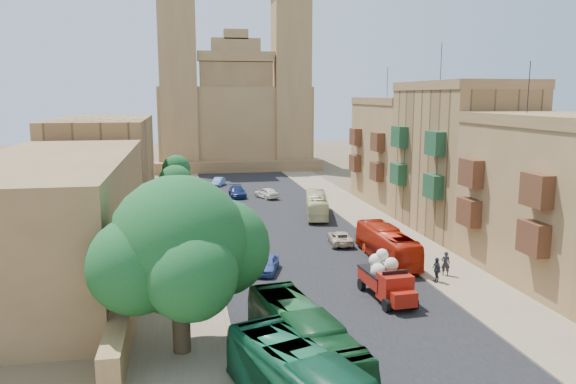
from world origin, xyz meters
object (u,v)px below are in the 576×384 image
object	(u,v)px
car_white_a	(248,229)
olive_pickup	(379,238)
bus_cream_east	(317,205)
car_white_b	(266,193)
car_cream	(340,238)
street_tree_d	(176,169)
bus_red_east	(387,245)
car_dkblue	(237,192)
car_blue_a	(267,264)
car_blue_b	(218,182)
ficus_tree	(180,249)
pedestrian_a	(446,263)
church	(233,113)
street_tree_a	(172,241)
pedestrian_c	(437,270)
bus_green_north	(304,341)
red_truck	(387,279)
street_tree_c	(175,182)
street_tree_b	(174,207)

from	to	relation	value
car_white_a	olive_pickup	bearing A→B (deg)	-43.94
bus_cream_east	car_white_b	xyz separation A→B (m)	(-3.59, 11.49, -0.53)
car_cream	street_tree_d	bearing A→B (deg)	-54.57
bus_red_east	car_dkblue	xyz separation A→B (m)	(-8.56, 29.52, -0.59)
car_blue_a	car_white_b	world-z (taller)	car_white_b
car_blue_b	bus_red_east	bearing A→B (deg)	-57.31
car_blue_a	ficus_tree	bearing A→B (deg)	-98.62
car_blue_a	bus_cream_east	bearing A→B (deg)	84.13
pedestrian_a	car_blue_b	bearing A→B (deg)	-56.63
church	car_white_a	distance (m)	53.01
street_tree_a	church	bearing A→B (deg)	81.46
car_white_b	street_tree_a	bearing A→B (deg)	48.85
church	pedestrian_c	size ratio (longest dim) A/B	21.03
car_cream	car_white_b	xyz separation A→B (m)	(-2.95, 22.71, 0.11)
bus_cream_east	car_dkblue	bearing A→B (deg)	-50.07
street_tree_a	bus_green_north	distance (m)	12.71
bus_cream_east	car_white_b	size ratio (longest dim) A/B	2.20
car_blue_a	car_white_a	bearing A→B (deg)	108.80
red_truck	car_cream	world-z (taller)	red_truck
red_truck	bus_red_east	bearing A→B (deg)	69.39
street_tree_a	bus_cream_east	size ratio (longest dim) A/B	0.62
street_tree_c	bus_red_east	xyz separation A→B (m)	(15.97, -19.16, -2.40)
street_tree_c	street_tree_d	size ratio (longest dim) A/B	1.03
street_tree_b	bus_cream_east	xyz separation A→B (m)	(14.46, 9.40, -2.22)
street_tree_a	street_tree_d	distance (m)	36.00
ficus_tree	red_truck	xyz separation A→B (m)	(12.44, 4.99, -3.89)
car_white_b	car_blue_a	bearing A→B (deg)	58.65
bus_red_east	street_tree_a	bearing A→B (deg)	16.73
bus_cream_east	car_white_b	distance (m)	12.05
church	olive_pickup	world-z (taller)	church
bus_red_east	car_blue_a	world-z (taller)	bus_red_east
street_tree_c	street_tree_d	xyz separation A→B (m)	(-0.00, 12.00, -0.11)
ficus_tree	car_white_a	xyz separation A→B (m)	(5.84, 22.47, -4.57)
ficus_tree	bus_cream_east	bearing A→B (deg)	64.72
street_tree_b	car_white_a	xyz separation A→B (m)	(6.42, 2.48, -2.77)
pedestrian_c	car_dkblue	bearing A→B (deg)	-166.89
car_white_b	bus_red_east	bearing A→B (deg)	77.45
pedestrian_c	car_blue_b	bearing A→B (deg)	-168.13
street_tree_b	street_tree_c	bearing A→B (deg)	90.00
church	street_tree_b	distance (m)	55.85
ficus_tree	church	bearing A→B (deg)	82.80
car_white_b	pedestrian_c	distance (m)	34.09
church	street_tree_b	bearing A→B (deg)	-100.38
ficus_tree	car_white_b	size ratio (longest dim) A/B	2.24
car_white_a	car_blue_b	world-z (taller)	car_white_a
car_blue_a	pedestrian_a	xyz separation A→B (m)	(12.24, -3.02, 0.26)
church	olive_pickup	xyz separation A→B (m)	(6.50, -58.61, -8.56)
red_truck	bus_green_north	world-z (taller)	red_truck
pedestrian_c	red_truck	bearing A→B (deg)	-64.31
bus_green_north	pedestrian_a	distance (m)	17.29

